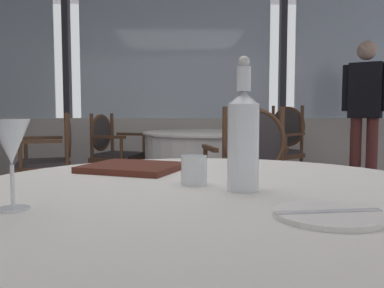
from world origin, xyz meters
TOP-DOWN VIEW (x-y plane):
  - window_wall_far at (0.00, 3.71)m, footprint 9.20×0.14m
  - side_plate at (0.43, -1.05)m, footprint 0.21×0.21m
  - butter_knife at (0.43, -1.05)m, footprint 0.21×0.04m
  - water_bottle at (0.31, -0.80)m, footprint 0.08×0.08m
  - wine_glass at (-0.18, -0.99)m, footprint 0.08×0.08m
  - water_tumbler at (0.19, -0.71)m, footprint 0.07×0.07m
  - menu_book at (-0.01, -0.45)m, footprint 0.37×0.35m
  - background_table_0 at (0.40, 2.12)m, footprint 1.32×1.32m
  - dining_chair_0_0 at (0.59, 1.05)m, footprint 0.59×0.54m
  - dining_chair_0_1 at (1.23, 2.82)m, footprint 0.65×0.66m
  - dining_chair_0_2 at (-0.62, 2.48)m, footprint 0.59×0.63m
  - dining_chair_1_2 at (-1.02, 1.80)m, footprint 0.57×0.62m
  - diner_person_0 at (2.26, 3.03)m, footprint 0.46×0.36m

SIDE VIEW (x-z plane):
  - background_table_0 at x=0.40m, z-range 0.00..0.75m
  - dining_chair_0_2 at x=-0.62m, z-range 0.09..1.01m
  - dining_chair_1_2 at x=-1.02m, z-range 0.09..1.02m
  - dining_chair_0_0 at x=0.59m, z-range 0.08..1.05m
  - dining_chair_0_1 at x=1.23m, z-range 0.08..1.09m
  - side_plate at x=0.43m, z-range 0.75..0.76m
  - menu_book at x=-0.01m, z-range 0.75..0.77m
  - butter_knife at x=0.43m, z-range 0.75..0.76m
  - water_tumbler at x=0.19m, z-range 0.75..0.82m
  - wine_glass at x=-0.18m, z-range 0.79..0.97m
  - water_bottle at x=0.31m, z-range 0.71..1.04m
  - diner_person_0 at x=2.26m, z-range 0.13..1.89m
  - window_wall_far at x=0.00m, z-range -0.29..2.62m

